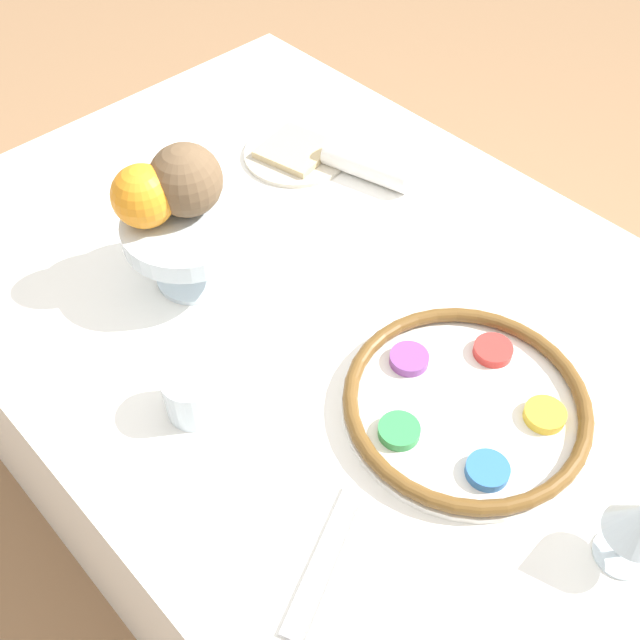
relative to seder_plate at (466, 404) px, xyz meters
The scene contains 11 objects.
ground_plane 0.78m from the seder_plate, ahead, with size 8.00×8.00×0.00m, color #99704C.
dining_table 0.47m from the seder_plate, ahead, with size 1.29×0.90×0.71m.
seder_plate is the anchor object (origin of this frame).
fruit_stand 0.46m from the seder_plate, 13.77° to the left, with size 0.19×0.19×0.11m.
orange_fruit 0.52m from the seder_plate, 17.01° to the left, with size 0.09×0.09×0.09m.
coconut 0.49m from the seder_plate, 10.77° to the left, with size 0.10×0.10×0.10m.
bread_plate 0.60m from the seder_plate, 20.45° to the right, with size 0.19×0.19×0.02m.
napkin_roll 0.50m from the seder_plate, 30.99° to the right, with size 0.17×0.09×0.05m.
cup_near 0.35m from the seder_plate, 46.25° to the left, with size 0.07×0.07×0.07m.
fork_left 0.28m from the seder_plate, 100.26° to the left, with size 0.10×0.18×0.01m.
fork_right 0.28m from the seder_plate, 94.12° to the left, with size 0.09×0.18×0.01m.
Camera 1 is at (-0.56, 0.53, 1.52)m, focal length 42.00 mm.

